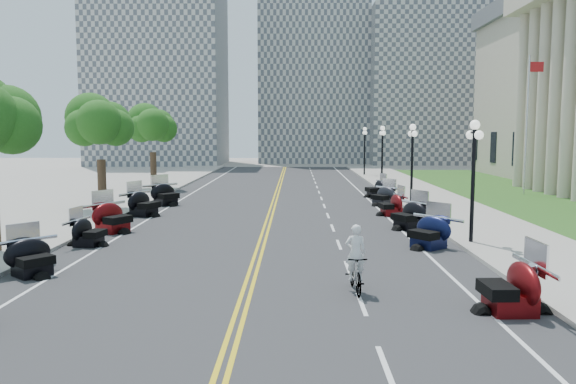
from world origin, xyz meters
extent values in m
plane|color=gray|center=(0.00, 0.00, 0.00)|extent=(160.00, 160.00, 0.00)
cube|color=#333335|center=(0.00, 10.00, 0.00)|extent=(16.00, 90.00, 0.01)
cube|color=yellow|center=(-0.12, 10.00, 0.01)|extent=(0.12, 90.00, 0.00)
cube|color=yellow|center=(0.12, 10.00, 0.01)|extent=(0.12, 90.00, 0.00)
cube|color=white|center=(6.40, 10.00, 0.01)|extent=(0.12, 90.00, 0.00)
cube|color=white|center=(-6.40, 10.00, 0.01)|extent=(0.12, 90.00, 0.00)
cube|color=white|center=(3.20, -8.00, 0.01)|extent=(0.12, 2.00, 0.00)
cube|color=white|center=(3.20, -4.00, 0.01)|extent=(0.12, 2.00, 0.00)
cube|color=white|center=(3.20, 0.00, 0.01)|extent=(0.12, 2.00, 0.00)
cube|color=white|center=(3.20, 4.00, 0.01)|extent=(0.12, 2.00, 0.00)
cube|color=white|center=(3.20, 8.00, 0.01)|extent=(0.12, 2.00, 0.00)
cube|color=white|center=(3.20, 12.00, 0.01)|extent=(0.12, 2.00, 0.00)
cube|color=white|center=(3.20, 16.00, 0.01)|extent=(0.12, 2.00, 0.00)
cube|color=white|center=(3.20, 20.00, 0.01)|extent=(0.12, 2.00, 0.00)
cube|color=white|center=(3.20, 24.00, 0.01)|extent=(0.12, 2.00, 0.00)
cube|color=white|center=(3.20, 28.00, 0.01)|extent=(0.12, 2.00, 0.00)
cube|color=white|center=(3.20, 32.00, 0.01)|extent=(0.12, 2.00, 0.00)
cube|color=white|center=(3.20, 36.00, 0.01)|extent=(0.12, 2.00, 0.00)
cube|color=white|center=(3.20, 40.00, 0.01)|extent=(0.12, 2.00, 0.00)
cube|color=white|center=(3.20, 44.00, 0.01)|extent=(0.12, 2.00, 0.00)
cube|color=white|center=(3.20, 48.00, 0.01)|extent=(0.12, 2.00, 0.00)
cube|color=white|center=(3.20, 52.00, 0.01)|extent=(0.12, 2.00, 0.00)
cube|color=#9E9991|center=(10.50, 10.00, 0.07)|extent=(5.00, 90.00, 0.15)
cube|color=#9E9991|center=(-10.50, 10.00, 0.07)|extent=(5.00, 90.00, 0.15)
cube|color=#356023|center=(17.50, 18.00, 0.05)|extent=(9.00, 60.00, 0.10)
cube|color=gray|center=(-18.00, 62.00, 13.00)|extent=(18.00, 14.00, 26.00)
cube|color=gray|center=(4.00, 68.00, 15.00)|extent=(16.00, 12.00, 30.00)
cube|color=gray|center=(22.00, 65.00, 11.00)|extent=(20.00, 14.00, 22.00)
imported|color=#A51414|center=(3.14, -2.86, 0.57)|extent=(0.64, 1.92, 1.14)
imported|color=silver|center=(3.14, -2.86, 1.96)|extent=(0.60, 0.39, 1.65)
camera|label=1|loc=(1.42, -18.72, 4.64)|focal=35.00mm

